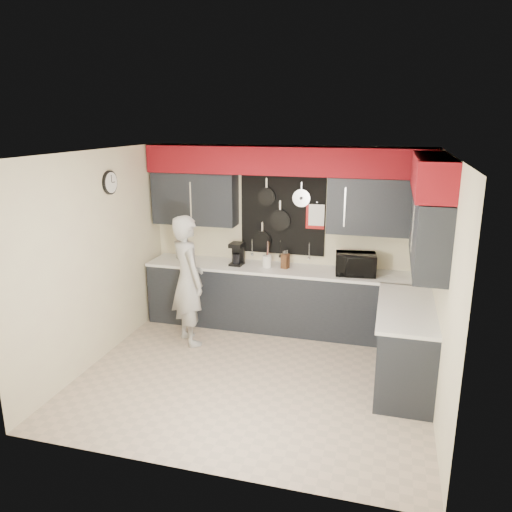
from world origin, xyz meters
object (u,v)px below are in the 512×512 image
(utensil_crock, at_px, (267,261))
(coffee_maker, at_px, (237,253))
(person, at_px, (188,280))
(microwave, at_px, (355,264))
(knife_block, at_px, (285,261))

(utensil_crock, bearing_deg, coffee_maker, 178.22)
(person, bearing_deg, microwave, -116.48)
(microwave, bearing_deg, coffee_maker, 171.25)
(microwave, height_order, person, person)
(person, bearing_deg, utensil_crock, -95.21)
(coffee_maker, relative_size, person, 0.19)
(knife_block, xyz_separation_m, utensil_crock, (-0.26, -0.01, -0.02))
(utensil_crock, relative_size, person, 0.10)
(microwave, xyz_separation_m, knife_block, (-0.97, 0.04, -0.04))
(microwave, bearing_deg, knife_block, 170.53)
(person, bearing_deg, knife_block, -101.94)
(knife_block, xyz_separation_m, person, (-1.16, -0.76, -0.14))
(knife_block, relative_size, coffee_maker, 0.64)
(microwave, distance_m, utensil_crock, 1.23)
(utensil_crock, bearing_deg, person, -140.08)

